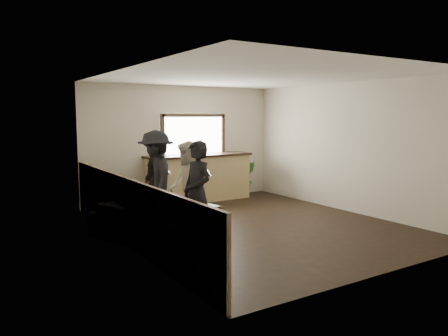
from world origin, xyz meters
TOP-DOWN VIEW (x-y plane):
  - ground at (0.00, 0.00)m, footprint 5.00×6.00m
  - room_shell at (-0.74, 0.00)m, footprint 5.01×6.01m
  - bar_counter at (0.30, 2.70)m, footprint 2.70×0.68m
  - sofa at (-2.13, -0.02)m, footprint 1.56×2.33m
  - coffee_table at (-1.08, 0.48)m, footprint 0.76×1.10m
  - cup_a at (-1.23, 0.60)m, footprint 0.16×0.16m
  - cup_b at (-0.95, 0.43)m, footprint 0.14×0.14m
  - potted_plant at (1.68, 2.65)m, footprint 0.57×0.50m
  - person_a at (-1.46, -0.44)m, footprint 0.50×0.66m
  - person_b at (-1.21, 0.41)m, footprint 0.81×0.93m
  - person_c at (-1.52, 1.08)m, footprint 0.96×1.31m
  - person_d at (-1.21, 1.75)m, footprint 1.00×0.95m

SIDE VIEW (x-z plane):
  - ground at x=0.00m, z-range -0.01..0.01m
  - coffee_table at x=-1.08m, z-range 0.00..0.45m
  - sofa at x=-2.13m, z-range 0.00..0.63m
  - potted_plant at x=1.68m, z-range 0.00..0.91m
  - cup_b at x=-0.95m, z-range 0.45..0.54m
  - cup_a at x=-1.23m, z-range 0.45..0.54m
  - bar_counter at x=0.30m, z-range -0.42..1.71m
  - person_b at x=-1.21m, z-range 0.00..1.63m
  - person_d at x=-1.21m, z-range 0.00..1.67m
  - person_a at x=-1.46m, z-range 0.00..1.68m
  - person_c at x=-1.52m, z-range 0.00..1.81m
  - room_shell at x=-0.74m, z-range 0.07..2.87m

